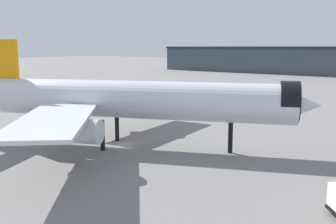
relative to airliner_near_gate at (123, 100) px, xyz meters
The scene contains 3 objects.
ground 7.49m from the airliner_near_gate, 135.88° to the left, with size 900.00×900.00×0.00m, color slate.
airliner_near_gate is the anchor object (origin of this frame).
baggage_cart_trailing 35.84m from the airliner_near_gate, 118.95° to the left, with size 2.87×2.76×1.82m.
Camera 1 is at (38.41, -46.78, 15.67)m, focal length 40.89 mm.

